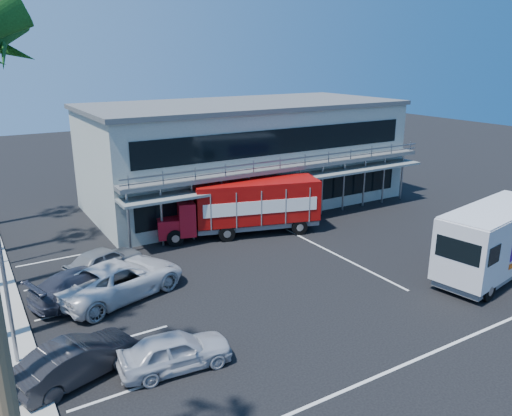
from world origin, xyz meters
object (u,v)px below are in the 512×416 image
parked_car_a (175,351)px  parked_car_b (78,360)px  white_van (494,241)px  red_truck (245,205)px

parked_car_a → parked_car_b: parked_car_b is taller
white_van → parked_car_b: size_ratio=1.80×
red_truck → parked_car_b: red_truck is taller
parked_car_a → parked_car_b: size_ratio=0.93×
white_van → red_truck: bearing=111.3°
red_truck → white_van: bearing=-42.3°
red_truck → parked_car_a: size_ratio=2.54×
red_truck → parked_car_b: 15.33m
red_truck → parked_car_a: 13.99m
white_van → parked_car_a: white_van is taller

